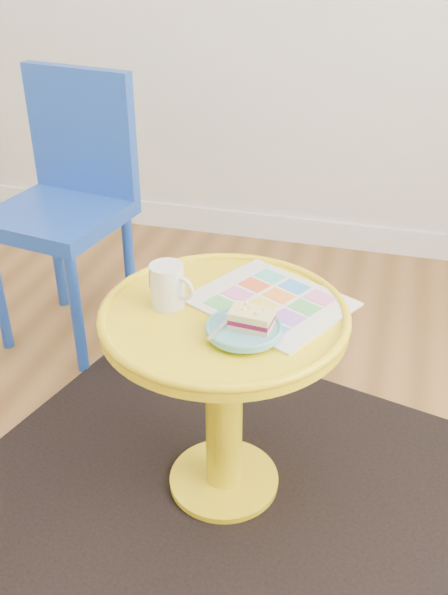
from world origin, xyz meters
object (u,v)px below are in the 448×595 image
(plate, at_px, (244,329))
(side_table, at_px, (224,367))
(newspaper, at_px, (271,302))
(mug, at_px, (168,284))
(chair, at_px, (68,193))

(plate, bearing_deg, side_table, 129.29)
(plate, bearing_deg, newspaper, 79.88)
(mug, bearing_deg, plate, -5.28)
(mug, xyz_separation_m, plate, (0.20, -0.08, -0.04))
(mug, bearing_deg, newspaper, 34.22)
(side_table, relative_size, newspaper, 1.74)
(chair, relative_size, plate, 5.53)
(newspaper, xyz_separation_m, plate, (-0.03, -0.15, 0.01))
(newspaper, relative_size, mug, 2.96)
(chair, distance_m, mug, 0.86)
(side_table, xyz_separation_m, chair, (-0.71, 0.63, 0.13))
(mug, bearing_deg, side_table, 17.18)
(newspaper, distance_m, plate, 0.16)
(side_table, height_order, chair, chair)
(side_table, relative_size, mug, 5.15)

